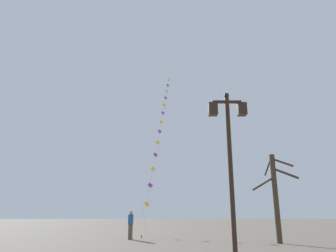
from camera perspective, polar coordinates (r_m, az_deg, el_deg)
ground_plane at (r=22.91m, az=0.33°, el=-19.75°), size 160.00×160.00×0.00m
twin_lantern_lamp_post at (r=9.73m, az=11.27°, el=-3.05°), size 1.21×0.28×5.29m
kite_train at (r=32.78m, az=-1.38°, el=-0.01°), size 2.27×19.74×20.46m
kite_flyer at (r=20.12m, az=-6.93°, el=-17.59°), size 0.29×0.62×1.71m
bare_tree at (r=18.39m, az=19.34°, el=-11.74°), size 2.64×1.71×4.77m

